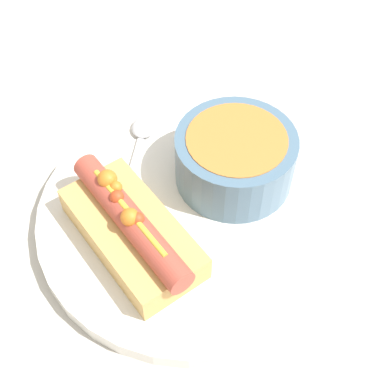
% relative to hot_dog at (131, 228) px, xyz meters
% --- Properties ---
extents(ground_plane, '(4.00, 4.00, 0.00)m').
position_rel_hot_dog_xyz_m(ground_plane, '(0.01, 0.06, -0.04)').
color(ground_plane, '#BCB7AD').
extents(dinner_plate, '(0.30, 0.30, 0.02)m').
position_rel_hot_dog_xyz_m(dinner_plate, '(0.01, 0.06, -0.03)').
color(dinner_plate, white).
rests_on(dinner_plate, ground_plane).
extents(hot_dog, '(0.16, 0.09, 0.06)m').
position_rel_hot_dog_xyz_m(hot_dog, '(0.00, 0.00, 0.00)').
color(hot_dog, tan).
rests_on(hot_dog, dinner_plate).
extents(soup_bowl, '(0.12, 0.12, 0.06)m').
position_rel_hot_dog_xyz_m(soup_bowl, '(0.01, 0.12, 0.01)').
color(soup_bowl, slate).
rests_on(soup_bowl, dinner_plate).
extents(spoon, '(0.11, 0.14, 0.01)m').
position_rel_hot_dog_xyz_m(spoon, '(-0.08, 0.08, -0.02)').
color(spoon, '#B7B7BC').
rests_on(spoon, dinner_plate).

